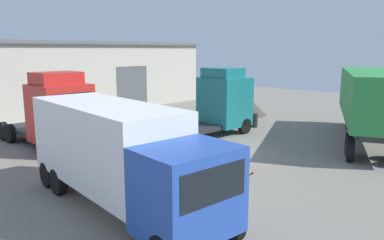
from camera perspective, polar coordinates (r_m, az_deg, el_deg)
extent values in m
plane|color=slate|center=(18.37, 2.27, -5.05)|extent=(60.00, 60.00, 0.00)
cube|color=#B7B2A3|center=(31.96, -21.85, 5.80)|extent=(28.50, 6.65, 5.37)
cube|color=#565B60|center=(31.89, -22.21, 10.83)|extent=(29.00, 7.15, 0.25)
cube|color=#4C5156|center=(32.44, -9.13, 4.91)|extent=(3.20, 0.08, 3.60)
cube|color=#197075|center=(22.70, 4.99, 2.84)|extent=(2.55, 2.65, 2.87)
cube|color=#197075|center=(22.38, 4.72, 7.15)|extent=(1.81, 2.20, 0.60)
cube|color=black|center=(23.50, 6.94, 4.48)|extent=(0.21, 2.10, 1.03)
cube|color=#232326|center=(20.64, -1.23, -1.62)|extent=(4.31, 2.26, 0.24)
cylinder|color=#B2B2B7|center=(21.79, -1.80, -1.42)|extent=(1.13, 0.63, 0.56)
cylinder|color=black|center=(24.10, 3.96, -0.15)|extent=(0.94, 0.36, 0.93)
cylinder|color=black|center=(22.68, 8.01, -0.91)|extent=(0.94, 0.36, 0.93)
cylinder|color=black|center=(21.05, -4.64, -1.74)|extent=(0.94, 0.36, 0.93)
cylinder|color=black|center=(19.41, -0.61, -2.77)|extent=(0.94, 0.36, 0.93)
cylinder|color=black|center=(20.52, -6.61, -2.10)|extent=(0.94, 0.36, 0.93)
cylinder|color=black|center=(18.84, -2.64, -3.20)|extent=(0.94, 0.36, 0.93)
cube|color=#28843D|center=(22.44, 25.45, 3.57)|extent=(10.58, 6.63, 2.51)
cube|color=#232326|center=(22.63, 25.17, 0.12)|extent=(10.27, 5.95, 0.24)
cube|color=#232326|center=(25.66, 22.60, -0.08)|extent=(0.21, 0.21, 1.11)
cube|color=#232326|center=(25.82, 26.13, -0.29)|extent=(0.21, 0.21, 1.11)
cylinder|color=black|center=(19.29, 22.79, -3.46)|extent=(1.11, 0.72, 1.08)
cylinder|color=black|center=(18.33, 22.98, -4.19)|extent=(1.11, 0.72, 1.08)
cube|color=red|center=(19.45, -19.39, 1.03)|extent=(2.54, 2.44, 2.81)
cube|color=red|center=(19.44, -19.98, 6.01)|extent=(2.13, 1.71, 0.60)
cube|color=black|center=(18.35, -17.77, 2.37)|extent=(2.10, 0.11, 1.01)
cube|color=#232326|center=(22.43, -22.95, -1.34)|extent=(2.06, 3.85, 0.24)
cylinder|color=#B2B2B7|center=(22.36, -19.95, -1.62)|extent=(0.58, 1.11, 0.56)
cylinder|color=black|center=(19.74, -15.50, -2.78)|extent=(0.32, 1.04, 1.03)
cylinder|color=black|center=(18.72, -21.22, -3.85)|extent=(0.32, 1.04, 1.03)
cylinder|color=black|center=(23.36, -21.00, -1.05)|extent=(0.32, 1.04, 1.03)
cylinder|color=black|center=(22.50, -26.01, -1.85)|extent=(0.32, 1.04, 1.03)
cylinder|color=black|center=(24.16, -21.96, -0.75)|extent=(0.32, 1.04, 1.03)
cylinder|color=black|center=(23.33, -26.82, -1.51)|extent=(0.32, 1.04, 1.03)
cube|color=#2347A3|center=(9.38, -0.71, -10.66)|extent=(2.58, 2.13, 2.20)
cube|color=black|center=(8.60, 3.29, -9.87)|extent=(2.01, 0.28, 0.88)
cube|color=silver|center=(12.56, -12.99, -3.32)|extent=(3.02, 6.59, 2.57)
cylinder|color=black|center=(10.18, 5.71, -15.67)|extent=(0.39, 0.95, 0.93)
cylinder|color=black|center=(14.81, -12.04, -7.31)|extent=(0.39, 0.95, 0.93)
cylinder|color=black|center=(13.99, -19.68, -8.79)|extent=(0.39, 0.95, 0.93)
cylinder|color=black|center=(15.65, -13.82, -6.40)|extent=(0.39, 0.95, 0.93)
cylinder|color=black|center=(14.88, -21.09, -7.71)|extent=(0.39, 0.95, 0.93)
cone|color=#423D38|center=(29.25, 7.84, 2.50)|extent=(3.58, 3.58, 1.74)
cylinder|color=black|center=(24.73, 9.30, -0.04)|extent=(0.58, 0.58, 0.88)
cube|color=black|center=(15.54, 8.39, -8.03)|extent=(0.40, 0.40, 0.04)
cone|color=orange|center=(15.47, 8.42, -7.14)|extent=(0.36, 0.36, 0.55)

